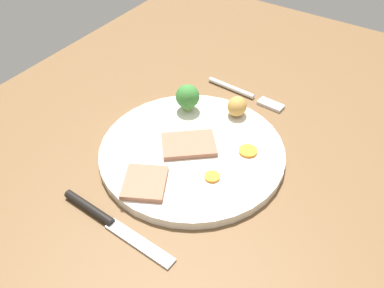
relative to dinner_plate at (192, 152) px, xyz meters
The scene contains 10 objects.
dining_table 4.53cm from the dinner_plate, 23.24° to the left, with size 120.00×84.00×3.60cm, color brown.
dinner_plate is the anchor object (origin of this frame).
meat_slice_main 1.33cm from the dinner_plate, 104.77° to the right, with size 8.08×5.65×0.80cm, color #9E664C.
meat_slice_under 9.89cm from the dinner_plate, ahead, with size 6.37×5.79×0.80cm, color #9E664C.
roast_potato_left 11.47cm from the dinner_plate, behind, with size 3.50×3.15×3.32cm, color #BC8C42.
carrot_coin_front 6.72cm from the dinner_plate, 58.53° to the left, with size 2.21×2.21×0.41cm, color orange.
carrot_coin_back 8.47cm from the dinner_plate, 118.61° to the left, with size 2.79×2.79×0.41cm, color orange.
broccoli_floret 10.45cm from the dinner_plate, 142.45° to the right, with size 3.98×3.98×4.62cm.
fork 18.47cm from the dinner_plate, behind, with size 2.41×15.31×0.90cm.
knife 16.97cm from the dinner_plate, ahead, with size 2.55×18.55×1.20cm.
Camera 1 is at (37.06, 25.14, 49.43)cm, focal length 40.69 mm.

